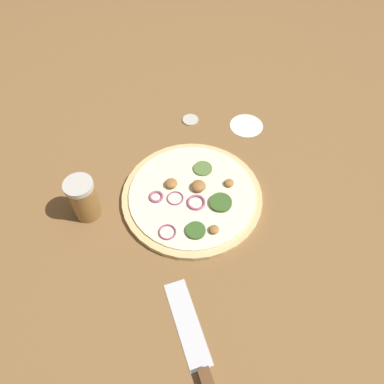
# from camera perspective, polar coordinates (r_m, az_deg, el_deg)

# --- Properties ---
(ground_plane) EXTENTS (3.00, 3.00, 0.00)m
(ground_plane) POSITION_cam_1_polar(r_m,az_deg,el_deg) (0.84, -0.00, -0.88)
(ground_plane) COLOR brown
(pizza) EXTENTS (0.31, 0.31, 0.03)m
(pizza) POSITION_cam_1_polar(r_m,az_deg,el_deg) (0.84, 0.05, -0.61)
(pizza) COLOR #D6B77A
(pizza) RESTS_ON ground_plane
(knife) EXTENTS (0.26, 0.16, 0.02)m
(knife) POSITION_cam_1_polar(r_m,az_deg,el_deg) (0.69, 2.21, -26.79)
(knife) COLOR silver
(knife) RESTS_ON ground_plane
(spice_jar) EXTENTS (0.06, 0.06, 0.10)m
(spice_jar) POSITION_cam_1_polar(r_m,az_deg,el_deg) (0.81, -16.21, -0.98)
(spice_jar) COLOR olive
(spice_jar) RESTS_ON ground_plane
(loose_cap) EXTENTS (0.04, 0.04, 0.01)m
(loose_cap) POSITION_cam_1_polar(r_m,az_deg,el_deg) (1.01, -0.25, 11.02)
(loose_cap) COLOR beige
(loose_cap) RESTS_ON ground_plane
(flour_patch) EXTENTS (0.09, 0.09, 0.00)m
(flour_patch) POSITION_cam_1_polar(r_m,az_deg,el_deg) (1.01, 8.29, 10.00)
(flour_patch) COLOR white
(flour_patch) RESTS_ON ground_plane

